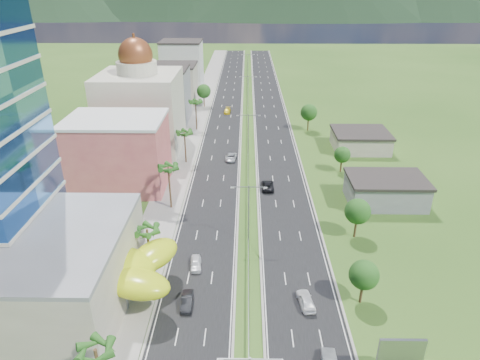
{
  "coord_description": "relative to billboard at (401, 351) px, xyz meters",
  "views": [
    {
      "loc": [
        -0.47,
        -52.94,
        42.35
      ],
      "look_at": [
        -1.63,
        20.54,
        7.0
      ],
      "focal_mm": 32.0,
      "sensor_mm": 36.0,
      "label": 1
    }
  ],
  "objects": [
    {
      "name": "car_white_near_left",
      "position": [
        -25.42,
        20.67,
        -3.67
      ],
      "size": [
        2.1,
        4.33,
        1.42
      ],
      "primitive_type": "imported",
      "rotation": [
        0.0,
        0.0,
        0.1
      ],
      "color": "white",
      "rests_on": "road_left"
    },
    {
      "name": "pink_shophouse",
      "position": [
        -45.0,
        50.0,
        3.08
      ],
      "size": [
        20.0,
        15.0,
        15.0
      ],
      "primitive_type": "cube",
      "color": "#C24F53",
      "rests_on": "ground"
    },
    {
      "name": "shed_far",
      "position": [
        13.0,
        73.0,
        -2.22
      ],
      "size": [
        14.0,
        12.0,
        4.4
      ],
      "primitive_type": "cube",
      "color": "#A79E89",
      "rests_on": "ground"
    },
    {
      "name": "leafy_tree_rb",
      "position": [
        2.0,
        30.0,
        0.76
      ],
      "size": [
        4.55,
        4.55,
        7.47
      ],
      "color": "#47301C",
      "rests_on": "ground"
    },
    {
      "name": "palm_tree_b",
      "position": [
        -32.5,
        20.0,
        2.64
      ],
      "size": [
        3.6,
        3.6,
        8.1
      ],
      "color": "#47301C",
      "rests_on": "ground"
    },
    {
      "name": "car_yellow_far_left",
      "position": [
        -23.95,
        105.61,
        -3.65
      ],
      "size": [
        2.33,
        5.17,
        1.47
      ],
      "primitive_type": "imported",
      "rotation": [
        0.0,
        0.0,
        -0.05
      ],
      "color": "gold",
      "rests_on": "road_left"
    },
    {
      "name": "palm_tree_a",
      "position": [
        -32.5,
        -4.0,
        3.6
      ],
      "size": [
        3.6,
        3.6,
        9.1
      ],
      "color": "#47301C",
      "rests_on": "ground"
    },
    {
      "name": "shed_near",
      "position": [
        11.0,
        43.0,
        -1.92
      ],
      "size": [
        15.0,
        10.0,
        5.0
      ],
      "primitive_type": "cube",
      "color": "gray",
      "rests_on": "ground"
    },
    {
      "name": "leafy_tree_lfar",
      "position": [
        -32.5,
        113.0,
        1.16
      ],
      "size": [
        4.9,
        4.9,
        8.05
      ],
      "color": "#47301C",
      "rests_on": "ground"
    },
    {
      "name": "car_white_near_right",
      "position": [
        -8.89,
        12.24,
        -3.56
      ],
      "size": [
        2.6,
        5.05,
        1.64
      ],
      "primitive_type": "imported",
      "rotation": [
        0.0,
        0.0,
        3.28
      ],
      "color": "white",
      "rests_on": "road_right"
    },
    {
      "name": "billboard",
      "position": [
        0.0,
        0.0,
        0.0
      ],
      "size": [
        5.2,
        0.35,
        6.2
      ],
      "color": "gray",
      "rests_on": "ground"
    },
    {
      "name": "midrise_beige",
      "position": [
        -44.0,
        120.0,
        2.08
      ],
      "size": [
        16.0,
        15.0,
        13.0
      ],
      "primitive_type": "cube",
      "color": "#A79E89",
      "rests_on": "ground"
    },
    {
      "name": "road_left",
      "position": [
        -24.5,
        108.0,
        -4.4
      ],
      "size": [
        11.0,
        260.0,
        0.04
      ],
      "primitive_type": "cube",
      "color": "black",
      "rests_on": "ground"
    },
    {
      "name": "leafy_tree_ra",
      "position": [
        -1.0,
        13.0,
        0.35
      ],
      "size": [
        4.2,
        4.2,
        6.9
      ],
      "color": "#47301C",
      "rests_on": "ground"
    },
    {
      "name": "road_right",
      "position": [
        -9.5,
        108.0,
        -4.4
      ],
      "size": [
        11.0,
        260.0,
        0.04
      ],
      "primitive_type": "cube",
      "color": "black",
      "rests_on": "ground"
    },
    {
      "name": "midrise_grey",
      "position": [
        -44.0,
        98.0,
        3.58
      ],
      "size": [
        16.0,
        15.0,
        16.0
      ],
      "primitive_type": "cube",
      "color": "gray",
      "rests_on": "ground"
    },
    {
      "name": "domed_building",
      "position": [
        -45.0,
        73.0,
        6.93
      ],
      "size": [
        20.0,
        20.0,
        28.7
      ],
      "color": "beige",
      "rests_on": "ground"
    },
    {
      "name": "car_dark_far_right",
      "position": [
        -12.74,
        48.78,
        -3.61
      ],
      "size": [
        2.59,
        5.56,
        1.54
      ],
      "primitive_type": "imported",
      "rotation": [
        0.0,
        0.0,
        3.15
      ],
      "color": "black",
      "rests_on": "road_right"
    },
    {
      "name": "median_guardrail",
      "position": [
        -17.0,
        89.99,
        -3.8
      ],
      "size": [
        0.1,
        216.06,
        0.76
      ],
      "color": "gray",
      "rests_on": "ground"
    },
    {
      "name": "mountain_ridge",
      "position": [
        43.0,
        468.0,
        -4.42
      ],
      "size": [
        860.0,
        140.0,
        90.0
      ],
      "primitive_type": null,
      "color": "black",
      "rests_on": "ground"
    },
    {
      "name": "leafy_tree_rd",
      "position": [
        1.0,
        88.0,
        1.16
      ],
      "size": [
        4.9,
        4.9,
        8.05
      ],
      "color": "#47301C",
      "rests_on": "ground"
    },
    {
      "name": "car_dark_left",
      "position": [
        -25.73,
        11.9,
        -3.65
      ],
      "size": [
        1.71,
        4.48,
        1.46
      ],
      "primitive_type": "imported",
      "rotation": [
        0.0,
        0.0,
        0.04
      ],
      "color": "black",
      "rests_on": "road_left"
    },
    {
      "name": "streetlight_median_e",
      "position": [
        -17.0,
        158.0,
        2.33
      ],
      "size": [
        6.04,
        0.25,
        11.0
      ],
      "color": "gray",
      "rests_on": "ground"
    },
    {
      "name": "palm_tree_d",
      "position": [
        -32.5,
        63.0,
        3.12
      ],
      "size": [
        3.6,
        3.6,
        8.6
      ],
      "color": "#47301C",
      "rests_on": "ground"
    },
    {
      "name": "streetlight_median_c",
      "position": [
        -17.0,
        68.0,
        2.33
      ],
      "size": [
        6.04,
        0.25,
        11.0
      ],
      "color": "gray",
      "rests_on": "ground"
    },
    {
      "name": "sidewalk_left",
      "position": [
        -34.0,
        108.0,
        -4.36
      ],
      "size": [
        7.0,
        260.0,
        0.12
      ],
      "primitive_type": "cube",
      "color": "gray",
      "rests_on": "ground"
    },
    {
      "name": "palm_tree_e",
      "position": [
        -32.5,
        88.0,
        3.89
      ],
      "size": [
        3.6,
        3.6,
        9.4
      ],
      "color": "#47301C",
      "rests_on": "ground"
    },
    {
      "name": "leafy_tree_rc",
      "position": [
        5.0,
        58.0,
        -0.05
      ],
      "size": [
        3.85,
        3.85,
        6.33
      ],
      "color": "#47301C",
      "rests_on": "ground"
    },
    {
      "name": "streetlight_median_d",
      "position": [
        -17.0,
        113.0,
        2.33
      ],
      "size": [
        6.04,
        0.25,
        11.0
      ],
      "color": "gray",
      "rests_on": "ground"
    },
    {
      "name": "streetlight_median_b",
      "position": [
        -17.0,
        28.0,
        2.33
      ],
      "size": [
        6.04,
        0.25,
        11.0
      ],
      "color": "gray",
      "rests_on": "ground"
    },
    {
      "name": "midrise_white",
      "position": [
        -44.0,
        143.0,
        4.58
      ],
      "size": [
        16.0,
        15.0,
        18.0
      ],
      "primitive_type": "cube",
      "color": "silver",
      "rests_on": "ground"
    },
    {
      "name": "palm_tree_c",
      "position": [
        -32.5,
        40.0,
        4.08
      ],
      "size": [
        3.6,
        3.6,
        9.6
      ],
      "color": "#47301C",
      "rests_on": "ground"
    },
    {
      "name": "ground",
      "position": [
        -17.0,
        18.0,
        -4.42
      ],
      "size": [
        500.0,
        500.0,
        0.0
      ],
      "primitive_type": "plane",
      "color": "#2D5119",
      "rests_on": "ground"
    },
    {
      "name": "mall_podium",
      "position": [
        -49.0,
        12.0,
        1.08
      ],
      "size": [
        30.0,
        24.0,
        11.0
      ],
      "primitive_type": "cube",
      "color": "#A79E89",
      "rests_on": "ground"
    },
    {
      "name": "lime_canopy",
      "position": [
        -37.0,
        14.0,
        0.57
      ],
      "size": [
        18.0,
        15.0,
        7.4
      ],
      "color": "#BBD014",
      "rests_on": "ground"
    },
    {
      "name": "car_silver_mid_left",
      "position": [
        -21.26,
        64.72,
        -3.67
      ],
      "size": [
        2.95,
        5.38,
        1.43
      ],
      "primitive_type": "imported",
      "rotation": [
        0.0,
        0.0,
        -0.12
      ],
      "color": "#B3B6BC",
      "rests_on": "road_left"
    }
  ]
}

